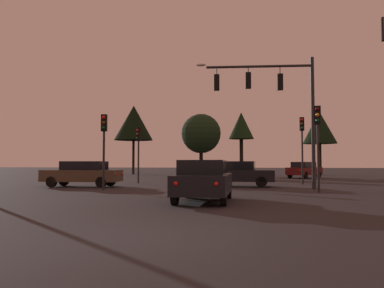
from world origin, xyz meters
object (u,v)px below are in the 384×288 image
traffic_signal_mast_arm (276,96)px  car_crossing_left (236,173)px  tree_center_horizon (320,128)px  tree_lot_edge (201,134)px  car_far_lane (304,170)px  traffic_light_median (318,131)px  tree_behind_sign (134,123)px  traffic_light_corner_left (138,144)px  traffic_light_corner_right (104,136)px  traffic_light_far_side (302,137)px  car_crossing_right (82,173)px  car_parked_lot (204,170)px  car_nearside_lane (204,180)px  tree_left_far (241,126)px

traffic_signal_mast_arm → car_crossing_left: (-2.23, 1.89, -4.33)m
tree_center_horizon → tree_lot_edge: (-13.87, -0.66, -0.61)m
car_far_lane → tree_center_horizon: 10.45m
traffic_light_median → tree_behind_sign: (-17.70, 26.82, 3.52)m
car_crossing_left → tree_behind_sign: 27.15m
traffic_light_corner_left → tree_center_horizon: (15.94, 19.70, 2.77)m
car_crossing_left → tree_lot_edge: bearing=102.7°
traffic_light_corner_right → tree_behind_sign: size_ratio=0.46×
traffic_light_median → traffic_light_far_side: (0.23, 7.06, 0.20)m
traffic_light_corner_left → car_crossing_left: bearing=-21.5°
car_crossing_right → traffic_light_corner_right: bearing=-46.1°
tree_behind_sign → car_crossing_left: bearing=-59.1°
traffic_light_far_side → car_crossing_left: bearing=-144.9°
traffic_light_corner_right → car_crossing_left: bearing=30.1°
car_far_lane → traffic_signal_mast_arm: bearing=-103.3°
traffic_light_median → car_parked_lot: size_ratio=0.98×
traffic_signal_mast_arm → tree_lot_edge: bearing=106.8°
traffic_light_far_side → car_crossing_left: size_ratio=0.97×
traffic_light_far_side → traffic_signal_mast_arm: bearing=-112.8°
traffic_light_corner_right → tree_behind_sign: 27.83m
car_nearside_lane → car_parked_lot: 21.38m
traffic_light_corner_left → car_far_lane: size_ratio=0.91×
traffic_light_median → car_crossing_left: (-4.06, 4.04, -2.18)m
traffic_light_far_side → car_crossing_left: (-4.29, -3.02, -2.38)m
car_crossing_right → car_crossing_left: bearing=10.1°
car_crossing_right → car_far_lane: same height
traffic_light_corner_right → car_far_lane: traffic_light_corner_right is taller
car_nearside_lane → car_crossing_left: size_ratio=0.88×
traffic_light_corner_right → car_crossing_left: size_ratio=0.86×
traffic_light_corner_left → car_parked_lot: (3.60, 9.33, -1.99)m
car_crossing_right → car_parked_lot: size_ratio=1.09×
traffic_signal_mast_arm → car_parked_lot: 15.66m
car_nearside_lane → tree_behind_sign: (-12.74, 31.92, 5.70)m
car_nearside_lane → traffic_signal_mast_arm: bearing=66.7°
traffic_light_corner_left → car_crossing_left: traffic_light_corner_left is taller
car_far_lane → car_parked_lot: same height
car_crossing_left → car_nearside_lane: bearing=-95.6°
tree_behind_sign → traffic_light_far_side: bearing=-47.8°
traffic_light_far_side → tree_lot_edge: bearing=116.1°
car_nearside_lane → tree_center_horizon: (9.86, 31.60, 4.76)m
traffic_light_far_side → tree_lot_edge: size_ratio=0.61×
traffic_signal_mast_arm → car_crossing_right: 12.14m
tree_behind_sign → car_parked_lot: bearing=-46.2°
traffic_signal_mast_arm → car_parked_lot: size_ratio=1.69×
traffic_light_corner_left → traffic_light_far_side: (11.27, 0.27, 0.39)m
traffic_signal_mast_arm → car_nearside_lane: (-3.13, -7.26, -4.33)m
traffic_light_corner_left → tree_lot_edge: (2.08, 19.04, 2.16)m
car_nearside_lane → car_parked_lot: bearing=96.7°
car_crossing_right → tree_center_horizon: (18.07, 24.07, 4.76)m
traffic_light_far_side → tree_left_far: tree_left_far is taller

